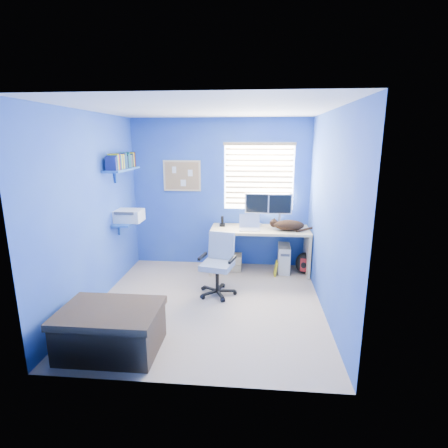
# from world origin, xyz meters

# --- Properties ---
(floor) EXTENTS (3.00, 3.20, 0.00)m
(floor) POSITION_xyz_m (0.00, 0.00, 0.00)
(floor) COLOR tan
(floor) RESTS_ON ground
(ceiling) EXTENTS (3.00, 3.20, 0.00)m
(ceiling) POSITION_xyz_m (0.00, 0.00, 2.50)
(ceiling) COLOR white
(ceiling) RESTS_ON wall_back
(wall_back) EXTENTS (3.00, 0.01, 2.50)m
(wall_back) POSITION_xyz_m (0.00, 1.60, 1.25)
(wall_back) COLOR blue
(wall_back) RESTS_ON ground
(wall_front) EXTENTS (3.00, 0.01, 2.50)m
(wall_front) POSITION_xyz_m (0.00, -1.60, 1.25)
(wall_front) COLOR blue
(wall_front) RESTS_ON ground
(wall_left) EXTENTS (0.01, 3.20, 2.50)m
(wall_left) POSITION_xyz_m (-1.50, 0.00, 1.25)
(wall_left) COLOR blue
(wall_left) RESTS_ON ground
(wall_right) EXTENTS (0.01, 3.20, 2.50)m
(wall_right) POSITION_xyz_m (1.50, 0.00, 1.25)
(wall_right) COLOR blue
(wall_right) RESTS_ON ground
(desk) EXTENTS (1.59, 0.65, 0.74)m
(desk) POSITION_xyz_m (0.68, 1.26, 0.37)
(desk) COLOR tan
(desk) RESTS_ON floor
(laptop) EXTENTS (0.34, 0.28, 0.22)m
(laptop) POSITION_xyz_m (0.52, 1.16, 0.85)
(laptop) COLOR silver
(laptop) RESTS_ON desk
(monitor_left) EXTENTS (0.41, 0.14, 0.54)m
(monitor_left) POSITION_xyz_m (0.63, 1.51, 1.01)
(monitor_left) COLOR silver
(monitor_left) RESTS_ON desk
(monitor_right) EXTENTS (0.41, 0.15, 0.54)m
(monitor_right) POSITION_xyz_m (1.01, 1.49, 1.01)
(monitor_right) COLOR silver
(monitor_right) RESTS_ON desk
(phone) EXTENTS (0.10, 0.11, 0.17)m
(phone) POSITION_xyz_m (0.06, 1.37, 0.82)
(phone) COLOR black
(phone) RESTS_ON desk
(mug) EXTENTS (0.10, 0.09, 0.10)m
(mug) POSITION_xyz_m (1.17, 1.35, 0.79)
(mug) COLOR #16595B
(mug) RESTS_ON desk
(cd_spindle) EXTENTS (0.13, 0.13, 0.07)m
(cd_spindle) POSITION_xyz_m (1.23, 1.47, 0.78)
(cd_spindle) COLOR silver
(cd_spindle) RESTS_ON desk
(cat) EXTENTS (0.53, 0.37, 0.17)m
(cat) POSITION_xyz_m (1.14, 1.17, 0.82)
(cat) COLOR black
(cat) RESTS_ON desk
(tower_pc) EXTENTS (0.20, 0.45, 0.45)m
(tower_pc) POSITION_xyz_m (1.09, 1.29, 0.23)
(tower_pc) COLOR beige
(tower_pc) RESTS_ON floor
(drawer_boxes) EXTENTS (0.35, 0.28, 0.27)m
(drawer_boxes) POSITION_xyz_m (0.21, 1.29, 0.14)
(drawer_boxes) COLOR tan
(drawer_boxes) RESTS_ON floor
(yellow_book) EXTENTS (0.03, 0.17, 0.24)m
(yellow_book) POSITION_xyz_m (0.95, 1.09, 0.12)
(yellow_book) COLOR yellow
(yellow_book) RESTS_ON floor
(backpack) EXTENTS (0.34, 0.28, 0.36)m
(backpack) POSITION_xyz_m (1.43, 1.22, 0.18)
(backpack) COLOR black
(backpack) RESTS_ON floor
(bed_corner) EXTENTS (0.98, 0.69, 0.47)m
(bed_corner) POSITION_xyz_m (-0.86, -1.14, 0.23)
(bed_corner) COLOR #45331F
(bed_corner) RESTS_ON floor
(office_chair) EXTENTS (0.60, 0.60, 0.87)m
(office_chair) POSITION_xyz_m (0.10, 0.34, 0.33)
(office_chair) COLOR black
(office_chair) RESTS_ON floor
(window_blinds) EXTENTS (1.15, 0.05, 1.10)m
(window_blinds) POSITION_xyz_m (0.65, 1.57, 1.55)
(window_blinds) COLOR white
(window_blinds) RESTS_ON ground
(corkboard) EXTENTS (0.64, 0.02, 0.52)m
(corkboard) POSITION_xyz_m (-0.65, 1.58, 1.55)
(corkboard) COLOR tan
(corkboard) RESTS_ON ground
(wall_shelves) EXTENTS (0.42, 0.90, 1.05)m
(wall_shelves) POSITION_xyz_m (-1.35, 0.75, 1.43)
(wall_shelves) COLOR #265BAE
(wall_shelves) RESTS_ON ground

